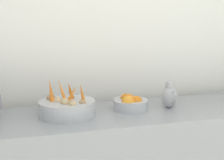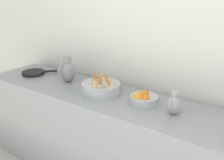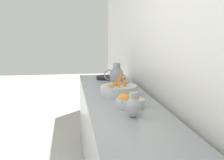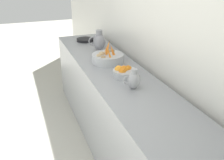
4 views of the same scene
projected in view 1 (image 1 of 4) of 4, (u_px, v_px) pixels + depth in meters
name	position (u px, v px, depth m)	size (l,w,h in m)	color
tile_wall_left	(173.00, 18.00, 2.33)	(0.10, 8.54, 3.00)	white
vegetable_colander	(67.00, 107.00, 1.80)	(0.34, 0.34, 0.23)	#ADAFB5
orange_bowl	(130.00, 103.00, 1.93)	(0.23, 0.23, 0.11)	#ADAFB5
metal_pitcher_short	(169.00, 96.00, 1.97)	(0.15, 0.11, 0.18)	#A3A3A8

